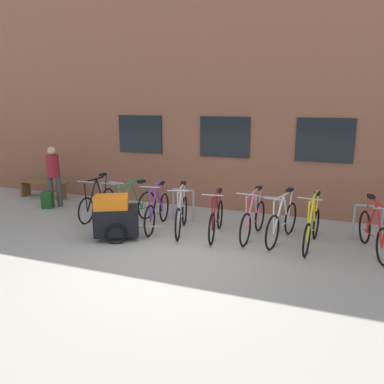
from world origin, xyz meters
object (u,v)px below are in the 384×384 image
Objects in this scene: bicycle_green at (132,208)px; bicycle_pink at (253,220)px; bicycle_silver at (181,214)px; bicycle_red at (374,233)px; bicycle_black at (97,203)px; bicycle_white at (282,222)px; bike_trailer at (115,217)px; backpack at (47,200)px; bicycle_purple at (157,211)px; bicycle_maroon at (216,219)px; bicycle_yellow at (312,228)px; person_by_bench at (53,172)px; wooden_bench at (42,185)px.

bicycle_green reaches higher than bicycle_pink.
bicycle_green is at bearing 177.26° from bicycle_silver.
bicycle_red is at bearing -0.40° from bicycle_pink.
bicycle_black is at bearing 178.93° from bicycle_pink.
bicycle_white reaches higher than bike_trailer.
bicycle_silver is 1.43m from bike_trailer.
bicycle_white is 6.21m from backpack.
backpack is at bearing 155.23° from bike_trailer.
bicycle_black is 0.96× the size of bicycle_red.
bicycle_white reaches higher than backpack.
bicycle_silver is 0.60m from bicycle_purple.
bicycle_black is at bearing 170.55° from bicycle_green.
bicycle_maroon is 4.87m from backpack.
bicycle_red is at bearing -0.82° from bicycle_black.
bicycle_black is at bearing 176.02° from bicycle_maroon.
bicycle_green is 0.97m from bike_trailer.
bicycle_yellow is 1.00× the size of bicycle_pink.
person_by_bench reaches higher than bicycle_white.
bicycle_purple is 1.00× the size of bicycle_white.
bicycle_silver is 0.96× the size of bicycle_purple.
wooden_bench is at bearing 170.48° from bicycle_yellow.
bicycle_green reaches higher than bicycle_maroon.
bicycle_red is (2.29, -0.02, -0.00)m from bicycle_pink.
bicycle_yellow is 1.00× the size of bicycle_red.
bicycle_purple reaches higher than bicycle_black.
bicycle_maroon is (0.79, 0.02, -0.02)m from bicycle_silver.
bicycle_silver is at bearing -177.77° from bicycle_red.
bicycle_silver is 1.18× the size of bike_trailer.
bicycle_purple reaches higher than wooden_bench.
bicycle_pink is (-1.18, 0.12, 0.00)m from bicycle_yellow.
wooden_bench is at bearing 157.45° from bicycle_black.
person_by_bench is (-3.98, 0.70, 0.55)m from bicycle_silver.
bicycle_green is at bearing 178.56° from bicycle_purple.
bicycle_white is at bearing -4.85° from person_by_bench.
wooden_bench is (-4.98, 1.34, -0.02)m from bicycle_silver.
wooden_bench is at bearing 149.94° from bike_trailer.
person_by_bench is at bearing 175.96° from bicycle_red.
backpack is at bearing 176.51° from bicycle_yellow.
bike_trailer is at bearing -158.11° from bicycle_pink.
bicycle_silver is at bearing 39.19° from bike_trailer.
bicycle_red is at bearing 2.23° from bicycle_silver.
bicycle_purple is 1.07m from bike_trailer.
bicycle_red is at bearing 5.16° from bicycle_yellow.
backpack is (-4.85, 0.44, -0.15)m from bicycle_maroon.
bicycle_pink is at bearing 21.89° from bike_trailer.
bicycle_yellow is 1.19m from bicycle_pink.
bicycle_purple reaches higher than bicycle_pink.
bicycle_black is 0.94× the size of bicycle_white.
bicycle_black is 6.16m from bicycle_red.
bicycle_silver reaches higher than bicycle_red.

